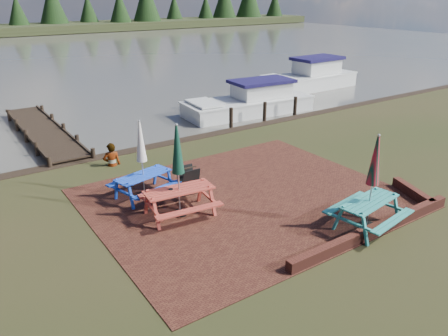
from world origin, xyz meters
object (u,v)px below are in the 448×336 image
boat_far (309,79)px  picnic_table_red (179,185)px  boat_near (251,103)px  picnic_table_blue (143,171)px  person (110,144)px  picnic_table_teal (370,197)px  chalkboard (188,181)px  jetty (44,131)px

boat_far → picnic_table_red: bearing=123.4°
boat_near → boat_far: boat_far is taller
boat_far → picnic_table_blue: bearing=118.7°
picnic_table_blue → person: size_ratio=1.42×
picnic_table_teal → picnic_table_red: size_ratio=0.97×
picnic_table_blue → boat_far: 18.81m
picnic_table_red → chalkboard: 1.41m
chalkboard → jetty: bearing=105.3°
boat_near → chalkboard: bearing=137.0°
chalkboard → boat_far: (15.05, 10.18, -0.01)m
picnic_table_teal → jetty: (-5.15, 13.48, -0.79)m
picnic_table_teal → picnic_table_blue: 6.55m
picnic_table_blue → chalkboard: picnic_table_blue is taller
chalkboard → jetty: size_ratio=0.10×
picnic_table_blue → person: 3.02m
boat_far → boat_near: bearing=110.6°
picnic_table_red → boat_far: 19.45m
picnic_table_red → chalkboard: bearing=55.7°
boat_near → picnic_table_red: bearing=137.8°
boat_near → boat_far: (7.08, 2.90, 0.09)m
person → chalkboard: bearing=121.4°
chalkboard → picnic_table_red: bearing=-128.7°
picnic_table_blue → person: picnic_table_blue is taller
jetty → picnic_table_red: bearing=-82.5°
picnic_table_teal → person: picnic_table_teal is taller
jetty → person: bearing=-78.3°
person → picnic_table_teal: bearing=131.7°
picnic_table_red → chalkboard: size_ratio=2.92×
picnic_table_red → boat_near: picnic_table_red is taller
picnic_table_teal → boat_near: picnic_table_teal is taller
picnic_table_red → picnic_table_blue: 1.71m
picnic_table_blue → boat_near: size_ratio=0.33×
picnic_table_teal → person: bearing=107.9°
boat_near → person: person is taller
jetty → person: person is taller
chalkboard → person: (-1.08, 3.69, 0.38)m
picnic_table_blue → boat_far: picnic_table_blue is taller
picnic_table_teal → picnic_table_red: 5.11m
picnic_table_teal → chalkboard: bearing=115.3°
boat_near → person: bearing=116.3°
picnic_table_red → boat_far: (15.91, 11.19, -0.47)m
picnic_table_red → person: bearing=98.8°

